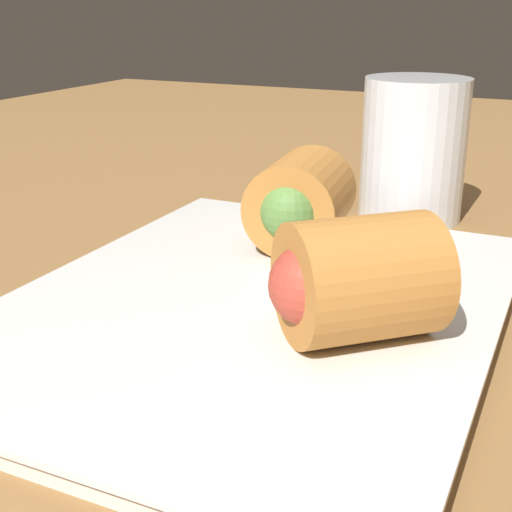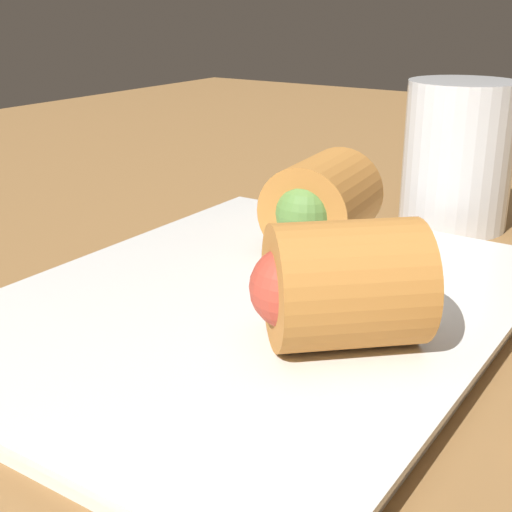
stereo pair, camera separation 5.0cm
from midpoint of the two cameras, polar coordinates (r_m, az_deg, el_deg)
The scene contains 5 objects.
table_surface at distance 40.15cm, azimuth -4.93°, elevation -4.55°, with size 180.00×140.00×2.00cm.
serving_plate at distance 35.95cm, azimuth -4.00°, elevation -4.49°, with size 30.36×23.25×1.50cm.
roll_front_left at distance 30.42cm, azimuth 3.01°, elevation -2.05°, with size 8.34×8.40×5.47cm.
roll_front_right at distance 42.03cm, azimuth 0.09°, elevation 4.27°, with size 7.62×6.19×5.47cm.
drinking_glass at distance 53.07cm, azimuth 9.86°, elevation 8.33°, with size 7.55×7.55×10.30cm.
Camera 1 is at (-32.74, -16.29, 17.66)cm, focal length 50.00 mm.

